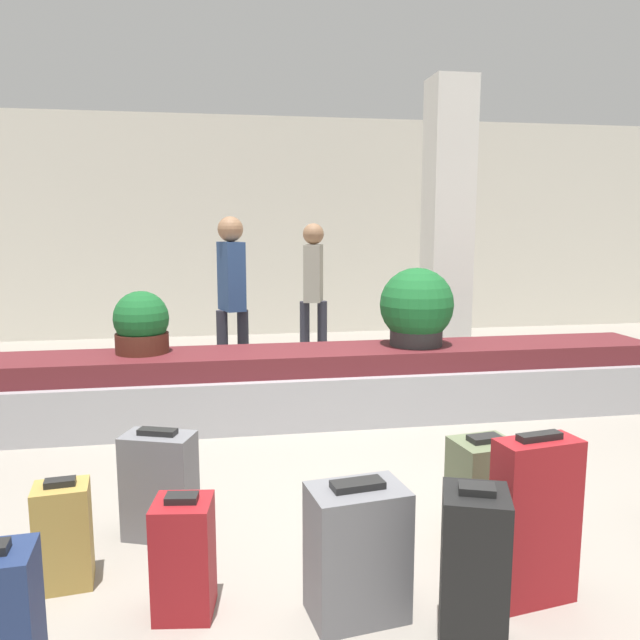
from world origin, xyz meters
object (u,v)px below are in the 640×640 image
at_px(suitcase_6, 474,570).
at_px(suitcase_2, 160,485).
at_px(pillar, 447,229).
at_px(suitcase_4, 184,557).
at_px(potted_plant_1, 417,308).
at_px(potted_plant_0, 141,324).
at_px(suitcase_1, 483,489).
at_px(suitcase_0, 63,535).
at_px(suitcase_8, 535,520).
at_px(suitcase_5, 357,551).
at_px(traveler_0, 313,284).
at_px(traveler_1, 232,289).

bearing_deg(suitcase_6, suitcase_2, 158.93).
height_order(pillar, suitcase_4, pillar).
bearing_deg(suitcase_2, potted_plant_1, 63.31).
bearing_deg(potted_plant_0, potted_plant_1, -1.70).
relative_size(suitcase_4, potted_plant_1, 0.78).
relative_size(suitcase_2, potted_plant_1, 0.88).
relative_size(pillar, potted_plant_0, 6.23).
xyz_separation_m(suitcase_1, suitcase_6, (-0.41, -0.81, 0.05)).
relative_size(suitcase_0, suitcase_8, 0.67).
relative_size(pillar, suitcase_5, 5.32).
distance_m(suitcase_1, suitcase_8, 0.57).
relative_size(potted_plant_0, traveler_0, 0.31).
bearing_deg(suitcase_1, traveler_0, 86.00).
bearing_deg(suitcase_5, pillar, 56.84).
height_order(pillar, suitcase_1, pillar).
bearing_deg(traveler_0, suitcase_6, 15.43).
bearing_deg(suitcase_0, traveler_0, 58.89).
bearing_deg(potted_plant_1, traveler_1, 151.63).
height_order(suitcase_6, traveler_1, traveler_1).
height_order(suitcase_8, potted_plant_0, potted_plant_0).
bearing_deg(traveler_0, pillar, 97.53).
xyz_separation_m(pillar, potted_plant_1, (-0.81, -1.42, -0.67)).
bearing_deg(suitcase_6, potted_plant_0, 136.53).
distance_m(suitcase_2, suitcase_4, 0.72).
distance_m(suitcase_8, potted_plant_0, 3.51).
relative_size(potted_plant_1, traveler_0, 0.41).
height_order(suitcase_2, suitcase_4, suitcase_2).
xyz_separation_m(suitcase_2, suitcase_4, (0.15, -0.70, -0.03)).
relative_size(pillar, suitcase_1, 5.68).
relative_size(pillar, suitcase_4, 5.98).
bearing_deg(suitcase_6, traveler_1, 121.52).
relative_size(suitcase_8, traveler_1, 0.45).
bearing_deg(suitcase_1, suitcase_5, -154.37).
distance_m(suitcase_5, potted_plant_1, 3.09).
relative_size(suitcase_4, suitcase_8, 0.69).
xyz_separation_m(potted_plant_0, traveler_0, (1.69, 1.59, 0.15)).
bearing_deg(potted_plant_1, suitcase_4, -125.65).
height_order(suitcase_4, suitcase_8, suitcase_8).
bearing_deg(suitcase_1, pillar, 64.14).
bearing_deg(suitcase_8, suitcase_1, 79.50).
bearing_deg(suitcase_6, suitcase_1, 83.41).
relative_size(pillar, traveler_0, 1.93).
distance_m(suitcase_0, traveler_0, 4.45).
relative_size(suitcase_6, traveler_1, 0.39).
bearing_deg(suitcase_2, traveler_1, 100.13).
xyz_separation_m(suitcase_2, suitcase_5, (0.88, -0.84, 0.00)).
bearing_deg(traveler_1, pillar, -94.47).
relative_size(suitcase_0, suitcase_5, 0.86).
xyz_separation_m(suitcase_5, traveler_1, (-0.40, 3.64, 0.75)).
distance_m(suitcase_5, potted_plant_0, 3.13).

